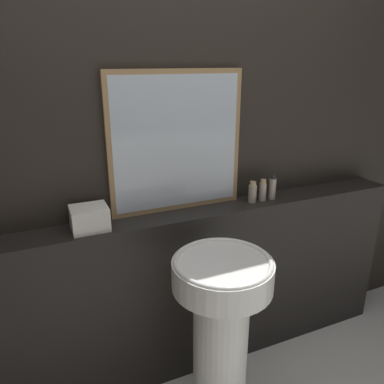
{
  "coord_description": "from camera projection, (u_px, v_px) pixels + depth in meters",
  "views": [
    {
      "loc": [
        -0.73,
        -0.5,
        1.76
      ],
      "look_at": [
        -0.03,
        1.09,
        1.15
      ],
      "focal_mm": 35.0,
      "sensor_mm": 36.0,
      "label": 1
    }
  ],
  "objects": [
    {
      "name": "pedestal_sink",
      "position": [
        221.0,
        329.0,
        1.74
      ],
      "size": [
        0.45,
        0.45,
        0.95
      ],
      "color": "silver",
      "rests_on": "ground_plane"
    },
    {
      "name": "wall_back",
      "position": [
        180.0,
        160.0,
        2.02
      ],
      "size": [
        8.0,
        0.06,
        2.5
      ],
      "color": "black",
      "rests_on": "ground_plane"
    },
    {
      "name": "shampoo_bottle",
      "position": [
        253.0,
        193.0,
        2.12
      ],
      "size": [
        0.05,
        0.05,
        0.12
      ],
      "color": "gray",
      "rests_on": "vanity_counter"
    },
    {
      "name": "towel_stack",
      "position": [
        90.0,
        218.0,
        1.78
      ],
      "size": [
        0.17,
        0.15,
        0.11
      ],
      "color": "silver",
      "rests_on": "vanity_counter"
    },
    {
      "name": "vanity_counter",
      "position": [
        190.0,
        292.0,
        2.16
      ],
      "size": [
        2.67,
        0.2,
        0.99
      ],
      "color": "black",
      "rests_on": "ground_plane"
    },
    {
      "name": "conditioner_bottle",
      "position": [
        263.0,
        191.0,
        2.14
      ],
      "size": [
        0.04,
        0.04,
        0.13
      ],
      "color": "gray",
      "rests_on": "vanity_counter"
    },
    {
      "name": "lotion_bottle",
      "position": [
        272.0,
        187.0,
        2.16
      ],
      "size": [
        0.04,
        0.04,
        0.15
      ],
      "color": "gray",
      "rests_on": "vanity_counter"
    },
    {
      "name": "mirror",
      "position": [
        177.0,
        143.0,
        1.92
      ],
      "size": [
        0.72,
        0.03,
        0.73
      ],
      "color": "#937047",
      "rests_on": "vanity_counter"
    }
  ]
}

